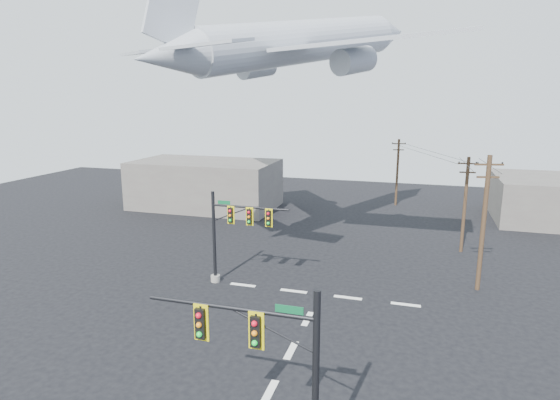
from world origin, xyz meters
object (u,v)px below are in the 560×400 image
(utility_pole_c, at_px, (397,171))
(airliner, at_px, (303,43))
(signal_mast_near, at_px, (278,377))
(signal_mast_far, at_px, (232,234))
(utility_pole_a, at_px, (484,221))
(utility_pole_b, at_px, (465,203))

(utility_pole_c, distance_m, airliner, 28.10)
(signal_mast_near, relative_size, signal_mast_far, 1.06)
(utility_pole_a, distance_m, utility_pole_c, 27.79)
(airliner, bearing_deg, signal_mast_near, -140.10)
(airliner, bearing_deg, utility_pole_b, -40.19)
(signal_mast_near, distance_m, utility_pole_c, 47.63)
(signal_mast_far, distance_m, utility_pole_a, 18.37)
(signal_mast_near, distance_m, airliner, 28.46)
(signal_mast_far, distance_m, utility_pole_b, 21.77)
(signal_mast_far, height_order, utility_pole_a, utility_pole_a)
(utility_pole_a, height_order, utility_pole_b, utility_pole_a)
(utility_pole_b, bearing_deg, airliner, -160.74)
(signal_mast_far, bearing_deg, utility_pole_a, 13.39)
(signal_mast_near, xyz_separation_m, airliner, (-5.20, 24.09, 14.24))
(utility_pole_c, relative_size, airliner, 0.30)
(signal_mast_far, height_order, airliner, airliner)
(utility_pole_a, bearing_deg, signal_mast_far, 179.63)
(signal_mast_near, bearing_deg, utility_pole_c, 87.79)
(signal_mast_far, relative_size, airliner, 0.25)
(signal_mast_far, distance_m, utility_pole_c, 32.76)
(utility_pole_a, bearing_deg, utility_pole_b, 79.49)
(signal_mast_near, distance_m, signal_mast_far, 18.67)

